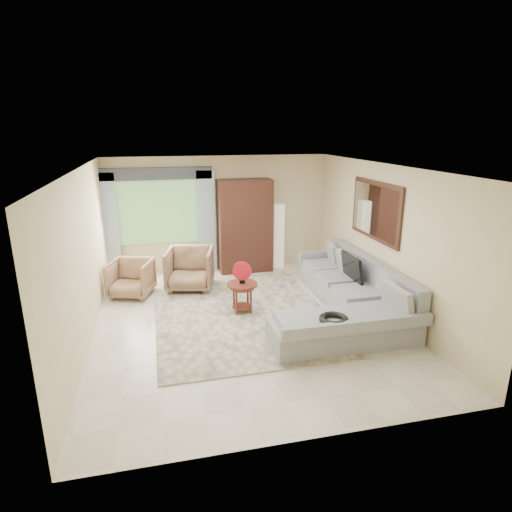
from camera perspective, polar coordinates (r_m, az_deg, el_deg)
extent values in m
plane|color=silver|center=(7.43, -1.27, -8.67)|extent=(6.00, 6.00, 0.00)
cube|color=beige|center=(7.73, -2.02, -7.54)|extent=(3.02, 4.02, 0.02)
cube|color=#9A9EA2|center=(8.38, 11.52, -4.49)|extent=(0.90, 2.40, 0.40)
cube|color=#9A9EA2|center=(6.78, 11.70, -9.77)|extent=(2.30, 0.80, 0.40)
cube|color=#9A9EA2|center=(8.05, 15.15, -2.24)|extent=(0.20, 3.20, 0.50)
cube|color=#9A9EA2|center=(9.39, 8.42, -0.01)|extent=(0.90, 0.16, 0.22)
cube|color=#9A9EA2|center=(6.29, 13.57, -9.13)|extent=(2.30, 0.10, 0.18)
cube|color=black|center=(8.05, 12.67, -1.53)|extent=(0.14, 0.74, 0.48)
torus|color=black|center=(6.31, 10.33, -8.29)|extent=(0.43, 0.43, 0.09)
cylinder|color=#501C15|center=(7.57, -1.86, -3.80)|extent=(0.55, 0.55, 0.04)
cylinder|color=#501C15|center=(7.67, -1.84, -5.79)|extent=(0.36, 0.36, 0.50)
cylinder|color=red|center=(7.48, -1.88, -2.02)|extent=(0.33, 0.15, 0.34)
imported|color=#9F7D56|center=(8.72, -16.31, -2.87)|extent=(0.98, 0.99, 0.72)
imported|color=#946D51|center=(8.83, -8.81, -1.71)|extent=(1.09, 1.11, 0.85)
imported|color=#999999|center=(9.53, -16.07, -1.83)|extent=(0.57, 0.53, 0.52)
cube|color=black|center=(9.72, -1.48, 4.03)|extent=(1.20, 0.55, 2.10)
cube|color=silver|center=(10.04, 2.94, 2.66)|extent=(0.24, 0.24, 1.50)
cube|color=#669E59|center=(9.70, -12.92, 5.70)|extent=(1.80, 0.04, 1.40)
cube|color=#9EB7CC|center=(9.72, -19.01, 3.71)|extent=(0.40, 0.08, 2.30)
cube|color=#9EB7CC|center=(9.72, -6.61, 4.53)|extent=(0.40, 0.08, 2.30)
cube|color=#1E232D|center=(9.51, -13.24, 10.65)|extent=(2.40, 0.12, 0.26)
cube|color=black|center=(8.04, 15.67, 5.83)|extent=(0.04, 1.70, 1.05)
cube|color=white|center=(8.03, 15.51, 5.82)|extent=(0.02, 1.54, 0.90)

